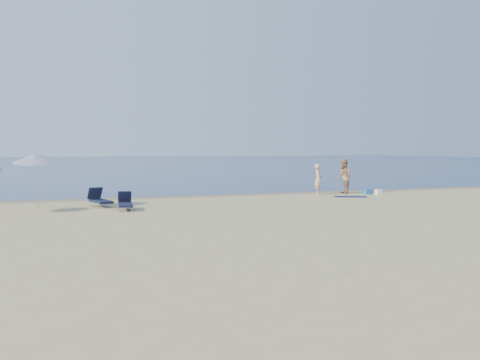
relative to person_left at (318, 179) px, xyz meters
name	(u,v)px	position (x,y,z in m)	size (l,w,h in m)	color
sea	(69,163)	(-3.98, 81.95, -0.84)	(240.00, 160.00, 0.01)	#0D2450
wet_sand_strip	(241,195)	(-3.98, 1.35, -0.84)	(240.00, 1.60, 0.00)	#847254
person_left	(318,179)	(0.00, 0.00, 0.00)	(0.61, 0.40, 1.68)	#DCA87C
person_right	(344,177)	(1.55, -0.13, 0.12)	(0.93, 0.73, 1.92)	#AB7A5A
beach_towel	(351,197)	(0.76, -2.05, -0.83)	(1.63, 0.90, 0.03)	#0E1948
white_bag	(379,192)	(2.96, -1.39, -0.69)	(0.34, 0.29, 0.29)	white
blue_cooler	(368,192)	(2.59, -0.94, -0.70)	(0.40, 0.28, 0.28)	#205BB0
umbrella_near	(36,158)	(-14.69, -2.34, 1.28)	(2.49, 2.50, 2.47)	silver
lounger_left	(100,200)	(-12.11, -2.41, -0.55)	(0.86, 1.89, 0.80)	#131B35
lounger_right	(125,203)	(-11.38, -4.20, -0.57)	(0.81, 1.74, 0.74)	#121733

